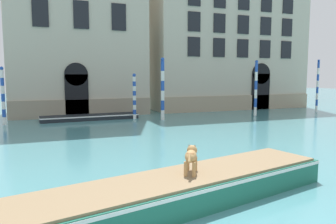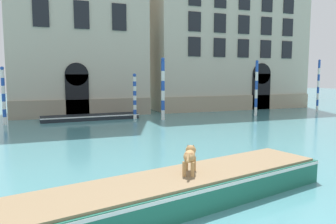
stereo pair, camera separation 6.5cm
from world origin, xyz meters
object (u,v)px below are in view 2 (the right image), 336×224
Objects in this scene: mooring_pole_0 at (256,88)px; mooring_pole_4 at (3,96)px; boat_foreground at (178,189)px; mooring_pole_2 at (163,89)px; mooring_pole_1 at (135,96)px; dog_on_deck at (190,156)px; boat_moored_near_palazzo at (90,117)px; mooring_pole_3 at (318,86)px.

mooring_pole_0 reaches higher than mooring_pole_4.
boat_foreground is 15.41m from mooring_pole_2.
mooring_pole_2 reaches higher than mooring_pole_1.
mooring_pole_0 is at bearing -10.84° from dog_on_deck.
boat_moored_near_palazzo is 3.48m from mooring_pole_1.
mooring_pole_2 is (-7.56, 0.34, 0.04)m from mooring_pole_0.
mooring_pole_1 is 0.88× the size of mooring_pole_4.
mooring_pole_0 is 1.16× the size of mooring_pole_4.
mooring_pole_1 is (3.08, -0.66, 1.47)m from boat_moored_near_palazzo.
dog_on_deck is 16.78m from mooring_pole_4.
mooring_pole_3 is (18.53, 14.38, 1.10)m from dog_on_deck.
mooring_pole_1 is 15.87m from mooring_pole_3.
mooring_pole_2 reaches higher than boat_moored_near_palazzo.
mooring_pole_0 is at bearing -12.90° from boat_moored_near_palazzo.
mooring_pole_3 reaches higher than mooring_pole_2.
mooring_pole_0 reaches higher than boat_moored_near_palazzo.
mooring_pole_2 is (1.73, -1.21, 0.55)m from mooring_pole_1.
dog_on_deck is 16.28m from boat_moored_near_palazzo.
boat_moored_near_palazzo is (-0.36, 16.24, -0.96)m from dog_on_deck.
mooring_pole_1 is 8.52m from mooring_pole_4.
mooring_pole_2 is at bearing -34.94° from mooring_pole_1.
mooring_pole_4 is at bearing 172.45° from mooring_pole_2.
mooring_pole_0 is (12.37, -2.21, 1.98)m from boat_moored_near_palazzo.
mooring_pole_3 is at bearing 3.01° from mooring_pole_0.
boat_moored_near_palazzo is at bearing 174.36° from mooring_pole_3.
boat_foreground is 2.44× the size of mooring_pole_4.
mooring_pole_3 reaches higher than dog_on_deck.
mooring_pole_3 is at bearing -3.20° from mooring_pole_4.
dog_on_deck is 0.24× the size of mooring_pole_4.
boat_moored_near_palazzo is at bearing 31.00° from dog_on_deck.
mooring_pole_3 is at bearing -22.49° from dog_on_deck.
boat_foreground is 2.06× the size of mooring_pole_2.
mooring_pole_0 is 17.89m from mooring_pole_4.
mooring_pole_4 reaches higher than mooring_pole_1.
mooring_pole_2 is 10.34m from mooring_pole_4.
boat_foreground is 10.08× the size of dog_on_deck.
mooring_pole_4 is at bearing 95.96° from boat_foreground.
dog_on_deck is 0.20× the size of mooring_pole_2.
mooring_pole_3 reaches higher than mooring_pole_1.
mooring_pole_1 is 0.75× the size of mooring_pole_2.
boat_moored_near_palazzo is 1.56× the size of mooring_pole_2.
boat_moored_near_palazzo is 19.10m from mooring_pole_3.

